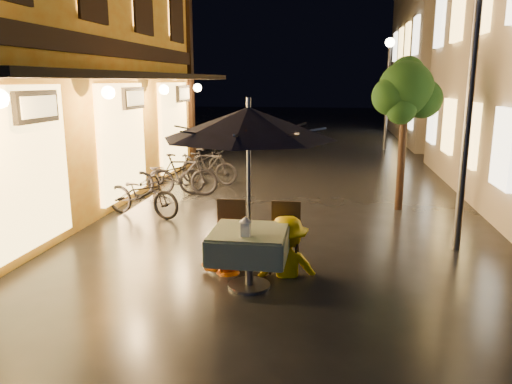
% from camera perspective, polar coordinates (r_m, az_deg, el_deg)
% --- Properties ---
extents(ground, '(90.00, 90.00, 0.00)m').
position_cam_1_polar(ground, '(6.67, -0.42, -10.88)').
color(ground, black).
rests_on(ground, ground).
extents(west_building, '(5.90, 11.40, 7.40)m').
position_cam_1_polar(west_building, '(12.11, -26.03, 16.39)').
color(west_building, orange).
rests_on(west_building, ground).
extents(east_building_far, '(7.30, 10.30, 7.30)m').
position_cam_1_polar(east_building_far, '(24.92, 24.64, 13.83)').
color(east_building_far, tan).
rests_on(east_building_far, ground).
extents(street_tree, '(1.43, 1.20, 3.15)m').
position_cam_1_polar(street_tree, '(10.65, 16.81, 10.82)').
color(street_tree, black).
rests_on(street_tree, ground).
extents(streetlamp_near, '(0.36, 0.36, 4.23)m').
position_cam_1_polar(streetlamp_near, '(8.29, 23.54, 13.40)').
color(streetlamp_near, '#59595E').
rests_on(streetlamp_near, ground).
extents(streetlamp_far, '(0.36, 0.36, 4.23)m').
position_cam_1_polar(streetlamp_far, '(20.14, 14.89, 12.96)').
color(streetlamp_far, '#59595E').
rests_on(streetlamp_far, ground).
extents(cafe_table, '(0.99, 0.99, 0.78)m').
position_cam_1_polar(cafe_table, '(6.48, -0.81, -6.01)').
color(cafe_table, '#59595E').
rests_on(cafe_table, ground).
extents(patio_umbrella, '(2.17, 2.17, 2.46)m').
position_cam_1_polar(patio_umbrella, '(6.17, -0.85, 7.86)').
color(patio_umbrella, '#59595E').
rests_on(patio_umbrella, ground).
extents(cafe_chair_left, '(0.42, 0.42, 0.97)m').
position_cam_1_polar(cafe_chair_left, '(7.26, -2.97, -4.38)').
color(cafe_chair_left, black).
rests_on(cafe_chair_left, ground).
extents(cafe_chair_right, '(0.42, 0.42, 0.97)m').
position_cam_1_polar(cafe_chair_right, '(7.15, 3.35, -4.66)').
color(cafe_chair_right, black).
rests_on(cafe_chair_right, ground).
extents(table_lantern, '(0.16, 0.16, 0.25)m').
position_cam_1_polar(table_lantern, '(6.16, -1.19, -3.81)').
color(table_lantern, white).
rests_on(table_lantern, cafe_table).
extents(person_orange, '(0.78, 0.67, 1.39)m').
position_cam_1_polar(person_orange, '(7.01, -3.67, -3.66)').
color(person_orange, '#D55805').
rests_on(person_orange, ground).
extents(person_yellow, '(1.16, 0.83, 1.62)m').
position_cam_1_polar(person_yellow, '(6.88, 3.58, -2.97)').
color(person_yellow, '#FFD200').
rests_on(person_yellow, ground).
extents(bicycle_0, '(1.82, 1.07, 0.90)m').
position_cam_1_polar(bicycle_0, '(10.16, -12.86, -0.24)').
color(bicycle_0, black).
rests_on(bicycle_0, ground).
extents(bicycle_1, '(1.71, 0.72, 1.00)m').
position_cam_1_polar(bicycle_1, '(11.81, -8.42, 1.96)').
color(bicycle_1, black).
rests_on(bicycle_1, ground).
extents(bicycle_2, '(1.91, 1.33, 0.95)m').
position_cam_1_polar(bicycle_2, '(11.87, -10.21, 1.84)').
color(bicycle_2, black).
rests_on(bicycle_2, ground).
extents(bicycle_3, '(1.60, 0.67, 0.94)m').
position_cam_1_polar(bicycle_3, '(13.02, -5.43, 2.89)').
color(bicycle_3, black).
rests_on(bicycle_3, ground).
extents(bicycle_4, '(1.61, 0.79, 0.81)m').
position_cam_1_polar(bicycle_4, '(14.69, -6.27, 3.73)').
color(bicycle_4, black).
rests_on(bicycle_4, ground).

